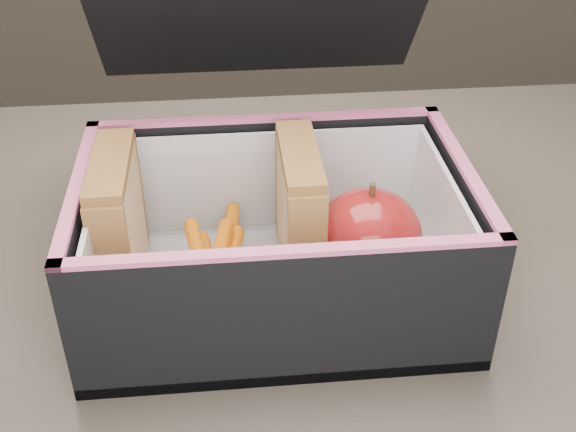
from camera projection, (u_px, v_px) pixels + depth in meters
name	position (u px, v px, depth m)	size (l,w,h in m)	color
kitchen_table	(301.00, 422.00, 0.56)	(1.20, 0.80, 0.75)	brown
lunch_bag	(275.00, 228.00, 0.51)	(0.27, 0.29, 0.24)	black
plastic_tub	(212.00, 239.00, 0.52)	(0.17, 0.12, 0.07)	white
sandwich_left	(119.00, 223.00, 0.51)	(0.03, 0.09, 0.10)	#D8BC8C
sandwich_right	(299.00, 213.00, 0.52)	(0.03, 0.09, 0.10)	#D8BC8C
carrot_sticks	(216.00, 263.00, 0.52)	(0.05, 0.13, 0.03)	#D3680E
paper_napkin	(371.00, 276.00, 0.54)	(0.08, 0.08, 0.01)	white
red_apple	(369.00, 237.00, 0.51)	(0.08, 0.08, 0.08)	maroon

